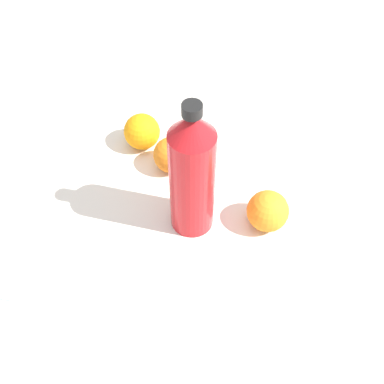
{
  "coord_description": "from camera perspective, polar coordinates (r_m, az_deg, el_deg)",
  "views": [
    {
      "loc": [
        -0.4,
        -0.28,
        0.73
      ],
      "look_at": [
        0.01,
        0.04,
        0.08
      ],
      "focal_mm": 47.5,
      "sensor_mm": 36.0,
      "label": 1
    }
  ],
  "objects": [
    {
      "name": "water_bottle",
      "position": [
        0.79,
        0.0,
        2.11
      ],
      "size": [
        0.07,
        0.07,
        0.27
      ],
      "rotation": [
        0.0,
        0.0,
        2.98
      ],
      "color": "red",
      "rests_on": "ground_plane"
    },
    {
      "name": "orange_1",
      "position": [
        0.99,
        -5.64,
        6.77
      ],
      "size": [
        0.07,
        0.07,
        0.07
      ],
      "primitive_type": "sphere",
      "color": "orange",
      "rests_on": "ground_plane"
    },
    {
      "name": "orange_2",
      "position": [
        0.87,
        8.5,
        -2.13
      ],
      "size": [
        0.07,
        0.07,
        0.07
      ],
      "primitive_type": "sphere",
      "color": "orange",
      "rests_on": "ground_plane"
    },
    {
      "name": "orange_0",
      "position": [
        0.95,
        -2.34,
        4.19
      ],
      "size": [
        0.07,
        0.07,
        0.07
      ],
      "primitive_type": "sphere",
      "color": "orange",
      "rests_on": "ground_plane"
    },
    {
      "name": "ground_plane",
      "position": [
        0.88,
        1.99,
        -4.8
      ],
      "size": [
        2.4,
        2.4,
        0.0
      ],
      "primitive_type": "plane",
      "color": "silver"
    }
  ]
}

